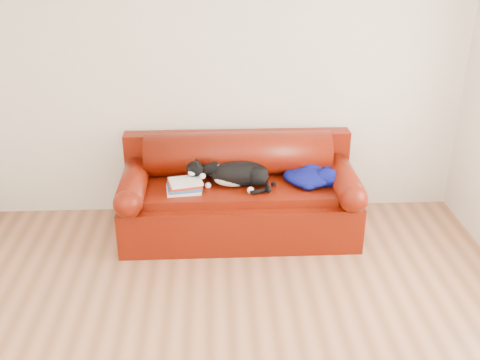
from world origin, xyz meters
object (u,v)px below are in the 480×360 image
at_px(sofa_base, 239,209).
at_px(book_stack, 185,186).
at_px(blanket, 311,176).
at_px(cat, 238,174).

height_order(sofa_base, book_stack, book_stack).
bearing_deg(sofa_base, book_stack, -164.62).
bearing_deg(blanket, book_stack, -174.68).
bearing_deg(cat, sofa_base, 93.93).
relative_size(cat, blanket, 1.35).
height_order(book_stack, cat, cat).
bearing_deg(sofa_base, blanket, -2.50).
bearing_deg(cat, blanket, 23.09).
xyz_separation_m(sofa_base, blanket, (0.64, -0.03, 0.33)).
xyz_separation_m(cat, blanket, (0.65, 0.01, -0.04)).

